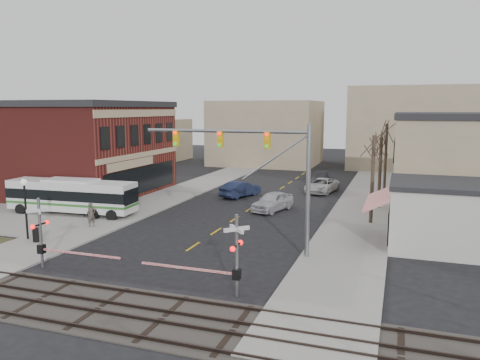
% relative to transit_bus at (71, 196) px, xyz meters
% --- Properties ---
extents(ground, '(160.00, 160.00, 0.00)m').
position_rel_transit_bus_xyz_m(ground, '(13.50, -7.14, -1.64)').
color(ground, black).
rests_on(ground, ground).
extents(sidewalk_west, '(5.00, 60.00, 0.12)m').
position_rel_transit_bus_xyz_m(sidewalk_west, '(4.00, 12.86, -1.58)').
color(sidewalk_west, gray).
rests_on(sidewalk_west, ground).
extents(sidewalk_east, '(5.00, 60.00, 0.12)m').
position_rel_transit_bus_xyz_m(sidewalk_east, '(23.00, 12.86, -1.58)').
color(sidewalk_east, gray).
rests_on(sidewalk_east, ground).
extents(ballast_strip, '(160.00, 5.00, 0.06)m').
position_rel_transit_bus_xyz_m(ballast_strip, '(13.50, -15.14, -1.61)').
color(ballast_strip, '#332D28').
rests_on(ballast_strip, ground).
extents(rail_tracks, '(160.00, 3.91, 0.14)m').
position_rel_transit_bus_xyz_m(rail_tracks, '(13.50, -15.14, -1.52)').
color(rail_tracks, '#2D231E').
rests_on(rail_tracks, ground).
extents(brick_building, '(30.40, 15.40, 9.60)m').
position_rel_transit_bus_xyz_m(brick_building, '(-13.48, 8.86, 3.17)').
color(brick_building, maroon).
rests_on(brick_building, ground).
extents(awning_shop, '(9.74, 6.20, 4.30)m').
position_rel_transit_bus_xyz_m(awning_shop, '(29.47, -0.14, 0.52)').
color(awning_shop, beige).
rests_on(awning_shop, ground).
extents(tree_east_a, '(0.28, 0.28, 6.75)m').
position_rel_transit_bus_xyz_m(tree_east_a, '(24.00, 4.86, 1.86)').
color(tree_east_a, '#382B21').
rests_on(tree_east_a, sidewalk_east).
extents(tree_east_b, '(0.28, 0.28, 6.30)m').
position_rel_transit_bus_xyz_m(tree_east_b, '(24.30, 10.86, 1.63)').
color(tree_east_b, '#382B21').
rests_on(tree_east_b, sidewalk_east).
extents(tree_east_c, '(0.28, 0.28, 7.20)m').
position_rel_transit_bus_xyz_m(tree_east_c, '(24.50, 18.86, 2.08)').
color(tree_east_c, '#382B21').
rests_on(tree_east_c, sidewalk_east).
extents(transit_bus, '(11.29, 3.10, 2.87)m').
position_rel_transit_bus_xyz_m(transit_bus, '(0.00, 0.00, 0.00)').
color(transit_bus, silver).
rests_on(transit_bus, ground).
extents(traffic_signal_mast, '(10.62, 0.30, 8.00)m').
position_rel_transit_bus_xyz_m(traffic_signal_mast, '(18.03, -5.04, 4.13)').
color(traffic_signal_mast, gray).
rests_on(traffic_signal_mast, ground).
extents(rr_crossing_west, '(5.60, 1.36, 4.00)m').
position_rel_transit_bus_xyz_m(rr_crossing_west, '(7.63, -11.59, 0.33)').
color(rr_crossing_west, gray).
rests_on(rr_crossing_west, ground).
extents(rr_crossing_east, '(5.60, 1.36, 4.00)m').
position_rel_transit_bus_xyz_m(rr_crossing_east, '(18.44, -11.83, 0.33)').
color(rr_crossing_east, gray).
rests_on(rr_crossing_east, ground).
extents(street_lamp, '(0.44, 0.44, 4.11)m').
position_rel_transit_bus_xyz_m(street_lamp, '(2.32, -7.48, 1.44)').
color(street_lamp, black).
rests_on(street_lamp, sidewalk_west).
extents(trash_bin, '(0.60, 0.60, 0.90)m').
position_rel_transit_bus_xyz_m(trash_bin, '(3.38, -7.75, -1.07)').
color(trash_bin, black).
rests_on(trash_bin, sidewalk_west).
extents(car_a, '(3.22, 5.21, 1.66)m').
position_rel_transit_bus_xyz_m(car_a, '(15.56, 7.01, -0.81)').
color(car_a, '#B6B7BB').
rests_on(car_a, ground).
extents(car_b, '(3.25, 5.10, 1.59)m').
position_rel_transit_bus_xyz_m(car_b, '(10.80, 12.21, -0.85)').
color(car_b, '#171F3B').
rests_on(car_b, ground).
extents(car_c, '(3.44, 5.75, 1.50)m').
position_rel_transit_bus_xyz_m(car_c, '(18.19, 17.41, -0.89)').
color(car_c, '#B7B7B7').
rests_on(car_c, ground).
extents(car_d, '(2.19, 5.02, 1.44)m').
position_rel_transit_bus_xyz_m(car_d, '(17.16, 22.61, -0.92)').
color(car_d, '#3E3D42').
rests_on(car_d, ground).
extents(pedestrian_near, '(0.67, 0.78, 1.80)m').
position_rel_transit_bus_xyz_m(pedestrian_near, '(4.34, -3.24, -0.62)').
color(pedestrian_near, '#4C423D').
rests_on(pedestrian_near, sidewalk_west).
extents(pedestrian_far, '(1.12, 1.15, 1.87)m').
position_rel_transit_bus_xyz_m(pedestrian_far, '(2.00, -0.45, -0.58)').
color(pedestrian_far, '#2C374D').
rests_on(pedestrian_far, sidewalk_west).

